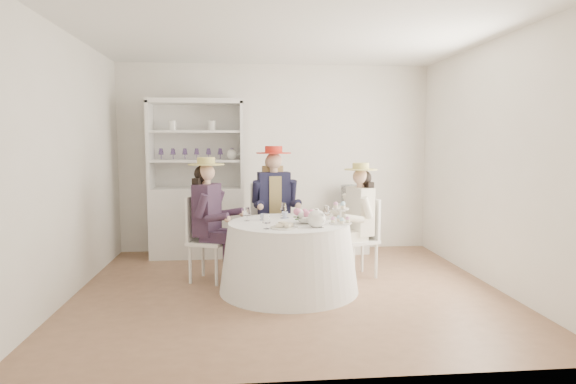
{
  "coord_description": "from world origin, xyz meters",
  "views": [
    {
      "loc": [
        -0.49,
        -5.04,
        1.58
      ],
      "look_at": [
        0.0,
        0.1,
        1.05
      ],
      "focal_mm": 30.0,
      "sensor_mm": 36.0,
      "label": 1
    }
  ],
  "objects": [
    {
      "name": "guest_right",
      "position": [
        0.86,
        0.43,
        0.76
      ],
      "size": [
        0.55,
        0.51,
        1.35
      ],
      "rotation": [
        0.0,
        0.0,
        -1.26
      ],
      "color": "silver",
      "rests_on": "ground"
    },
    {
      "name": "spare_chair",
      "position": [
        -0.14,
        1.11,
        0.57
      ],
      "size": [
        0.58,
        0.58,
        1.06
      ],
      "rotation": [
        0.0,
        0.0,
        2.7
      ],
      "color": "silver",
      "rests_on": "ground"
    },
    {
      "name": "wall_left",
      "position": [
        -2.25,
        0.0,
        1.35
      ],
      "size": [
        0.0,
        4.5,
        4.5
      ],
      "primitive_type": "plane",
      "rotation": [
        1.57,
        0.0,
        1.57
      ],
      "color": "silver",
      "rests_on": "ground"
    },
    {
      "name": "ground",
      "position": [
        0.0,
        0.0,
        0.0
      ],
      "size": [
        4.5,
        4.5,
        0.0
      ],
      "primitive_type": "plane",
      "color": "brown",
      "rests_on": "ground"
    },
    {
      "name": "wall_right",
      "position": [
        2.25,
        0.0,
        1.35
      ],
      "size": [
        0.0,
        4.5,
        4.5
      ],
      "primitive_type": "plane",
      "rotation": [
        1.57,
        0.0,
        -1.57
      ],
      "color": "silver",
      "rests_on": "ground"
    },
    {
      "name": "teacup_a",
      "position": [
        -0.26,
        0.15,
        0.77
      ],
      "size": [
        0.09,
        0.09,
        0.06
      ],
      "primitive_type": "imported",
      "rotation": [
        0.0,
        0.0,
        0.19
      ],
      "color": "white",
      "rests_on": "tea_table"
    },
    {
      "name": "teacup_c",
      "position": [
        0.21,
        0.14,
        0.77
      ],
      "size": [
        0.1,
        0.1,
        0.06
      ],
      "primitive_type": "imported",
      "rotation": [
        0.0,
        0.0,
        -0.3
      ],
      "color": "white",
      "rests_on": "tea_table"
    },
    {
      "name": "cupcake_stand",
      "position": [
        0.52,
        -0.15,
        0.82
      ],
      "size": [
        0.24,
        0.24,
        0.22
      ],
      "rotation": [
        0.0,
        0.0,
        0.26
      ],
      "color": "white",
      "rests_on": "tea_table"
    },
    {
      "name": "sandwich_plate",
      "position": [
        -0.08,
        -0.37,
        0.75
      ],
      "size": [
        0.28,
        0.28,
        0.06
      ],
      "rotation": [
        0.0,
        0.0,
        -0.35
      ],
      "color": "white",
      "rests_on": "tea_table"
    },
    {
      "name": "flower_arrangement",
      "position": [
        0.18,
        -0.1,
        0.84
      ],
      "size": [
        0.21,
        0.21,
        0.08
      ],
      "rotation": [
        0.0,
        0.0,
        -0.19
      ],
      "color": "pink",
      "rests_on": "tea_table"
    },
    {
      "name": "teacup_b",
      "position": [
        -0.02,
        0.25,
        0.77
      ],
      "size": [
        0.07,
        0.07,
        0.07
      ],
      "primitive_type": "imported",
      "rotation": [
        0.0,
        0.0,
        0.04
      ],
      "color": "white",
      "rests_on": "tea_table"
    },
    {
      "name": "side_table",
      "position": [
        1.07,
        1.72,
        0.34
      ],
      "size": [
        0.46,
        0.46,
        0.68
      ],
      "primitive_type": "cube",
      "rotation": [
        0.0,
        0.0,
        0.04
      ],
      "color": "silver",
      "rests_on": "ground"
    },
    {
      "name": "guest_left",
      "position": [
        -0.87,
        0.42,
        0.8
      ],
      "size": [
        0.59,
        0.54,
        1.42
      ],
      "rotation": [
        0.0,
        0.0,
        1.19
      ],
      "color": "silver",
      "rests_on": "ground"
    },
    {
      "name": "stemware_set",
      "position": [
        -0.0,
        -0.01,
        0.81
      ],
      "size": [
        0.96,
        0.93,
        0.15
      ],
      "color": "white",
      "rests_on": "tea_table"
    },
    {
      "name": "wall_front",
      "position": [
        0.0,
        -2.0,
        1.35
      ],
      "size": [
        4.5,
        0.0,
        4.5
      ],
      "primitive_type": "plane",
      "rotation": [
        -1.57,
        0.0,
        0.0
      ],
      "color": "silver",
      "rests_on": "ground"
    },
    {
      "name": "guest_mid",
      "position": [
        -0.09,
        0.96,
        0.87
      ],
      "size": [
        0.57,
        0.59,
        1.54
      ],
      "rotation": [
        0.0,
        0.0,
        0.12
      ],
      "color": "silver",
      "rests_on": "ground"
    },
    {
      "name": "hutch",
      "position": [
        -1.11,
        1.68,
        0.77
      ],
      "size": [
        1.34,
        0.64,
        2.16
      ],
      "rotation": [
        0.0,
        0.0,
        -0.13
      ],
      "color": "silver",
      "rests_on": "ground"
    },
    {
      "name": "flower_bowl",
      "position": [
        0.17,
        -0.1,
        0.77
      ],
      "size": [
        0.23,
        0.23,
        0.06
      ],
      "primitive_type": "imported",
      "rotation": [
        0.0,
        0.0,
        -0.02
      ],
      "color": "white",
      "rests_on": "tea_table"
    },
    {
      "name": "hatbox",
      "position": [
        1.07,
        1.72,
        0.83
      ],
      "size": [
        0.36,
        0.36,
        0.28
      ],
      "primitive_type": "cylinder",
      "rotation": [
        0.0,
        0.0,
        0.33
      ],
      "color": "black",
      "rests_on": "side_table"
    },
    {
      "name": "wall_back",
      "position": [
        0.0,
        2.0,
        1.35
      ],
      "size": [
        4.5,
        0.0,
        4.5
      ],
      "primitive_type": "plane",
      "rotation": [
        1.57,
        0.0,
        0.0
      ],
      "color": "silver",
      "rests_on": "ground"
    },
    {
      "name": "tea_table",
      "position": [
        -0.0,
        -0.01,
        0.37
      ],
      "size": [
        1.49,
        1.49,
        0.74
      ],
      "rotation": [
        0.0,
        0.0,
        -0.29
      ],
      "color": "white",
      "rests_on": "ground"
    },
    {
      "name": "table_teapot",
      "position": [
        0.25,
        -0.33,
        0.82
      ],
      "size": [
        0.26,
        0.19,
        0.2
      ],
      "rotation": [
        0.0,
        0.0,
        -0.18
      ],
      "color": "white",
      "rests_on": "tea_table"
    },
    {
      "name": "ceiling",
      "position": [
        0.0,
        0.0,
        2.7
      ],
      "size": [
        4.5,
        4.5,
        0.0
      ],
      "primitive_type": "plane",
      "rotation": [
        3.14,
        0.0,
        0.0
      ],
      "color": "white",
      "rests_on": "wall_back"
    }
  ]
}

